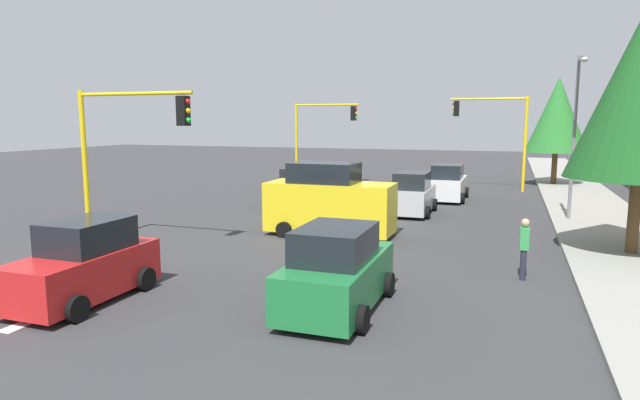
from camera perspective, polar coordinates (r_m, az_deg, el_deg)
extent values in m
plane|color=#353538|center=(22.65, 1.87, -2.65)|extent=(120.00, 120.00, 0.00)
cube|color=gray|center=(26.80, 27.35, -1.71)|extent=(80.00, 4.00, 0.15)
cube|color=silver|center=(13.87, -27.07, -10.77)|extent=(2.20, 0.36, 0.01)
cone|color=silver|center=(14.73, -23.37, -9.42)|extent=(0.01, 1.10, 1.10)
cylinder|color=yellow|center=(37.98, -2.51, 6.03)|extent=(0.18, 0.18, 5.55)
cylinder|color=yellow|center=(37.18, 0.73, 10.03)|extent=(0.12, 4.50, 0.12)
cube|color=black|center=(36.60, 3.57, 9.13)|extent=(0.36, 0.32, 0.96)
sphere|color=red|center=(36.56, 3.84, 9.60)|extent=(0.18, 0.18, 0.18)
sphere|color=yellow|center=(36.55, 3.84, 9.13)|extent=(0.18, 0.18, 0.18)
sphere|color=green|center=(36.55, 3.84, 8.66)|extent=(0.18, 0.18, 0.18)
cylinder|color=yellow|center=(20.87, -23.58, 3.16)|extent=(0.18, 0.18, 5.38)
cylinder|color=yellow|center=(19.36, -19.07, 10.58)|extent=(0.12, 4.50, 0.12)
cube|color=black|center=(18.23, -14.26, 9.12)|extent=(0.36, 0.32, 0.96)
sphere|color=red|center=(18.14, -13.82, 10.09)|extent=(0.18, 0.18, 0.18)
sphere|color=yellow|center=(18.13, -13.78, 9.14)|extent=(0.18, 0.18, 0.18)
sphere|color=green|center=(18.13, -13.75, 8.19)|extent=(0.18, 0.18, 0.18)
cylinder|color=yellow|center=(35.22, 20.86, 5.52)|extent=(0.18, 0.18, 5.81)
cylinder|color=yellow|center=(35.24, 17.38, 10.18)|extent=(0.12, 4.50, 0.12)
cube|color=black|center=(35.35, 14.24, 9.35)|extent=(0.36, 0.32, 0.96)
sphere|color=red|center=(35.38, 13.96, 9.85)|extent=(0.18, 0.18, 0.18)
sphere|color=yellow|center=(35.37, 13.95, 9.36)|extent=(0.18, 0.18, 0.18)
sphere|color=green|center=(35.36, 13.93, 8.88)|extent=(0.18, 0.18, 0.18)
cylinder|color=slate|center=(25.32, 25.24, 5.70)|extent=(0.14, 0.14, 7.00)
cylinder|color=slate|center=(24.53, 25.94, 13.33)|extent=(1.80, 0.10, 0.10)
ellipsoid|color=silver|center=(23.63, 26.16, 13.17)|extent=(0.56, 0.28, 0.20)
cylinder|color=brown|center=(39.40, 23.53, 3.18)|extent=(0.36, 0.36, 2.46)
cone|color=#28752D|center=(39.28, 23.83, 8.24)|extent=(3.93, 3.93, 4.92)
cylinder|color=brown|center=(19.77, 30.27, -1.39)|extent=(0.36, 0.36, 2.74)
cube|color=yellow|center=(20.48, 1.09, -0.73)|extent=(1.90, 4.80, 1.85)
cube|color=black|center=(20.39, 0.46, 2.92)|extent=(1.67, 2.50, 0.76)
cylinder|color=black|center=(21.17, 5.78, -2.65)|extent=(0.20, 0.60, 0.60)
cylinder|color=black|center=(19.25, 4.34, -3.74)|extent=(0.20, 0.60, 0.60)
cylinder|color=black|center=(22.05, -1.76, -2.16)|extent=(0.20, 0.60, 0.60)
cylinder|color=black|center=(20.21, -3.84, -3.15)|extent=(0.20, 0.60, 0.60)
cube|color=white|center=(30.53, 13.33, 1.31)|extent=(4.13, 1.74, 1.05)
cube|color=black|center=(30.23, 13.35, 2.96)|extent=(2.15, 1.53, 0.76)
cylinder|color=black|center=(31.95, 11.90, 0.95)|extent=(0.60, 0.20, 0.60)
cylinder|color=black|center=(31.76, 15.24, 0.80)|extent=(0.60, 0.20, 0.60)
cylinder|color=black|center=(29.43, 11.23, 0.35)|extent=(0.60, 0.20, 0.60)
cylinder|color=black|center=(29.23, 14.85, 0.17)|extent=(0.60, 0.20, 0.60)
cube|color=orange|center=(27.20, -2.19, 0.68)|extent=(3.66, 1.72, 1.05)
cube|color=black|center=(27.26, -2.06, 2.61)|extent=(1.90, 1.51, 0.76)
cylinder|color=black|center=(25.88, -1.22, -0.58)|extent=(0.60, 0.20, 0.60)
cylinder|color=black|center=(26.58, -4.93, -0.38)|extent=(0.60, 0.20, 0.60)
cylinder|color=black|center=(27.98, 0.42, 0.10)|extent=(0.60, 0.20, 0.60)
cylinder|color=black|center=(28.63, -3.06, 0.28)|extent=(0.60, 0.20, 0.60)
cube|color=red|center=(14.31, -23.69, -7.11)|extent=(3.79, 1.63, 1.05)
cube|color=black|center=(14.24, -23.39, -3.42)|extent=(1.97, 1.44, 0.76)
cylinder|color=black|center=(13.02, -24.31, -10.44)|extent=(0.60, 0.20, 0.60)
cylinder|color=black|center=(14.26, -29.47, -9.18)|extent=(0.60, 0.20, 0.60)
cylinder|color=black|center=(14.72, -17.93, -7.96)|extent=(0.60, 0.20, 0.60)
cylinder|color=black|center=(15.82, -23.03, -7.09)|extent=(0.60, 0.20, 0.60)
cube|color=#B2B5BA|center=(25.60, 9.73, 0.08)|extent=(3.75, 1.66, 1.05)
cube|color=black|center=(25.30, 9.71, 2.05)|extent=(1.95, 1.46, 0.76)
cylinder|color=black|center=(26.95, 8.27, -0.31)|extent=(0.60, 0.20, 0.60)
cylinder|color=black|center=(26.67, 12.02, -0.50)|extent=(0.60, 0.20, 0.60)
cylinder|color=black|center=(24.70, 7.21, -1.08)|extent=(0.60, 0.20, 0.60)
cylinder|color=black|center=(24.39, 11.30, -1.30)|extent=(0.60, 0.20, 0.60)
cube|color=#1E7238|center=(12.63, 1.87, -8.41)|extent=(4.08, 1.75, 1.05)
cube|color=black|center=(12.21, 1.60, -4.60)|extent=(2.12, 1.54, 0.76)
cylinder|color=black|center=(14.17, -0.21, -8.16)|extent=(0.60, 0.20, 0.60)
cylinder|color=black|center=(13.68, 7.28, -8.84)|extent=(0.60, 0.20, 0.60)
cylinder|color=black|center=(11.94, -4.39, -11.40)|extent=(0.60, 0.20, 0.60)
cylinder|color=black|center=(11.35, 4.49, -12.47)|extent=(0.60, 0.20, 0.60)
cylinder|color=#262638|center=(15.86, 20.69, -6.45)|extent=(0.16, 0.16, 0.85)
cylinder|color=#262638|center=(16.05, 20.67, -6.27)|extent=(0.16, 0.16, 0.85)
cube|color=green|center=(15.79, 20.82, -3.81)|extent=(0.40, 0.24, 0.60)
sphere|color=tan|center=(15.71, 20.90, -2.24)|extent=(0.22, 0.22, 0.22)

